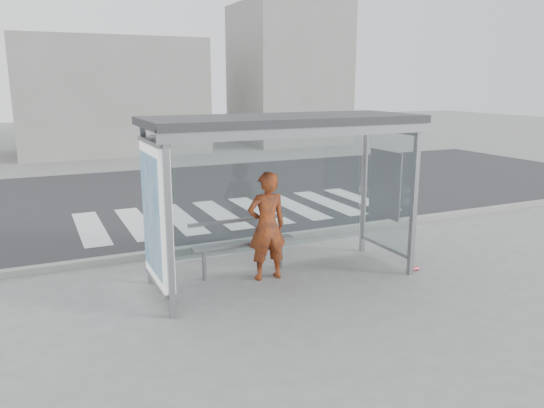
{
  "coord_description": "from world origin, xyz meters",
  "views": [
    {
      "loc": [
        -3.56,
        -7.3,
        3.11
      ],
      "look_at": [
        -0.11,
        0.2,
        1.21
      ],
      "focal_mm": 35.0,
      "sensor_mm": 36.0,
      "label": 1
    }
  ],
  "objects_px": {
    "bus_shelter": "(260,158)",
    "person": "(267,226)",
    "bench": "(243,242)",
    "soda_can": "(415,269)"
  },
  "relations": [
    {
      "from": "bus_shelter",
      "to": "person",
      "type": "height_order",
      "value": "bus_shelter"
    },
    {
      "from": "person",
      "to": "soda_can",
      "type": "distance_m",
      "value": 2.68
    },
    {
      "from": "person",
      "to": "soda_can",
      "type": "relative_size",
      "value": 15.76
    },
    {
      "from": "bench",
      "to": "soda_can",
      "type": "bearing_deg",
      "value": -22.15
    },
    {
      "from": "bus_shelter",
      "to": "soda_can",
      "type": "distance_m",
      "value": 3.3
    },
    {
      "from": "bus_shelter",
      "to": "person",
      "type": "bearing_deg",
      "value": 23.92
    },
    {
      "from": "bus_shelter",
      "to": "soda_can",
      "type": "relative_size",
      "value": 38.04
    },
    {
      "from": "bus_shelter",
      "to": "bench",
      "type": "relative_size",
      "value": 2.42
    },
    {
      "from": "person",
      "to": "soda_can",
      "type": "height_order",
      "value": "person"
    },
    {
      "from": "bench",
      "to": "soda_can",
      "type": "distance_m",
      "value": 2.96
    }
  ]
}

